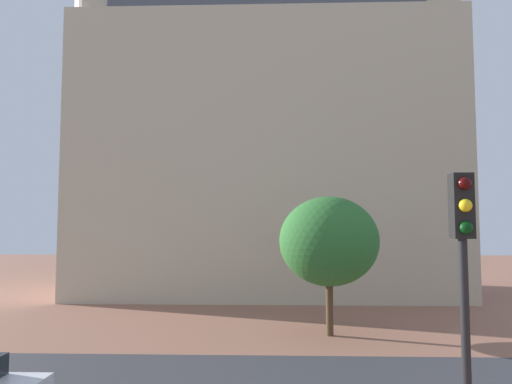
# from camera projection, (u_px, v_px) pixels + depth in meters

# --- Properties ---
(landmark_building) EXTENTS (23.61, 10.74, 33.41)m
(landmark_building) POSITION_uv_depth(u_px,v_px,m) (273.00, 132.00, 31.83)
(landmark_building) COLOR beige
(landmark_building) RESTS_ON ground_plane
(traffic_light_pole) EXTENTS (0.28, 0.34, 5.02)m
(traffic_light_pole) POSITION_uv_depth(u_px,v_px,m) (464.00, 286.00, 6.44)
(traffic_light_pole) COLOR black
(traffic_light_pole) RESTS_ON ground_plane
(tree_curb_far) EXTENTS (3.97, 3.97, 5.50)m
(tree_curb_far) POSITION_uv_depth(u_px,v_px,m) (329.00, 241.00, 18.99)
(tree_curb_far) COLOR #4C3823
(tree_curb_far) RESTS_ON ground_plane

